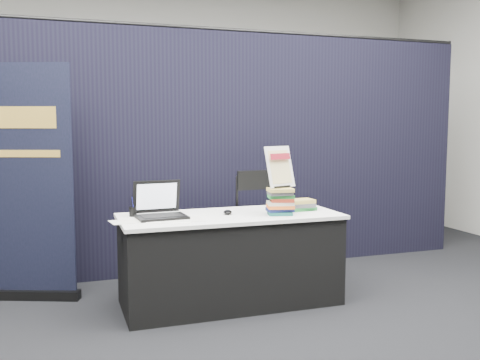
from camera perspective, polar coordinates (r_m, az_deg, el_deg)
name	(u,v)px	position (r m, az deg, el deg)	size (l,w,h in m)	color
floor	(253,326)	(4.09, 1.42, -15.34)	(8.00, 8.00, 0.00)	black
wall_back	(155,105)	(7.69, -9.05, 7.87)	(8.00, 0.02, 3.50)	beige
drape_partition	(198,153)	(5.35, -4.51, 2.88)	(6.00, 0.08, 2.40)	black
display_table	(230,259)	(4.47, -1.04, -8.41)	(1.80, 0.75, 0.75)	black
laptop	(161,209)	(4.29, -8.47, -3.09)	(0.40, 0.33, 0.29)	black
mouse	(228,212)	(4.39, -1.32, -3.45)	(0.07, 0.11, 0.04)	black
brochure_left	(129,221)	(4.16, -11.75, -4.34)	(0.28, 0.20, 0.00)	silver
brochure_mid	(181,220)	(4.17, -6.33, -4.22)	(0.34, 0.24, 0.00)	silver
brochure_right	(170,221)	(4.13, -7.52, -4.33)	(0.33, 0.24, 0.00)	white
pen_cup	(133,212)	(4.38, -11.35, -3.32)	(0.06, 0.06, 0.08)	black
book_stack_tall	(281,201)	(4.37, 4.40, -2.29)	(0.23, 0.19, 0.22)	#16544D
book_stack_short	(300,205)	(4.62, 6.45, -2.64)	(0.23, 0.18, 0.09)	#1F7631
info_sign	(280,167)	(4.37, 4.27, 1.36)	(0.27, 0.17, 0.35)	black
pullup_banner	(27,197)	(4.83, -21.81, -1.65)	(0.82, 0.40, 1.99)	black
stacking_chair	(267,223)	(4.93, 2.87, -4.57)	(0.51, 0.51, 1.05)	black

